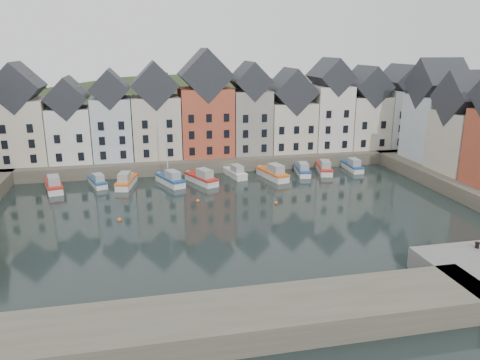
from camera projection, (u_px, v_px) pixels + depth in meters
name	position (u px, v px, depth m)	size (l,w,h in m)	color
ground	(239.00, 221.00, 55.72)	(260.00, 260.00, 0.00)	black
far_quay	(204.00, 157.00, 83.62)	(90.00, 16.00, 2.00)	#524C3E
near_wall	(166.00, 329.00, 32.76)	(50.00, 6.00, 2.00)	#524C3E
hillside	(191.00, 209.00, 113.30)	(153.60, 70.40, 64.00)	#253118
far_terrace	(224.00, 114.00, 80.21)	(72.37, 8.16, 17.78)	beige
right_terrace	(469.00, 125.00, 68.11)	(8.30, 24.25, 16.36)	silver
mooring_buoys	(200.00, 208.00, 59.88)	(20.50, 5.50, 0.50)	orange
boat_a	(54.00, 185.00, 67.30)	(3.59, 6.96, 2.56)	silver
boat_b	(98.00, 182.00, 69.55)	(3.33, 5.79, 2.12)	silver
boat_c	(126.00, 181.00, 69.25)	(3.34, 6.78, 2.49)	silver
boat_d	(171.00, 179.00, 70.10)	(4.34, 6.77, 12.42)	silver
boat_e	(202.00, 178.00, 70.73)	(4.69, 6.97, 2.58)	silver
boat_f	(235.00, 173.00, 74.29)	(3.06, 6.12, 2.25)	silver
boat_g	(273.00, 174.00, 73.26)	(3.82, 7.31, 2.69)	silver
boat_h	(303.00, 170.00, 75.71)	(2.81, 6.20, 2.29)	silver
boat_i	(324.00, 168.00, 76.66)	(3.35, 6.57, 2.42)	silver
boat_j	(352.00, 166.00, 78.27)	(2.04, 6.02, 2.29)	silver
mooring_bollard	(477.00, 245.00, 43.39)	(0.48, 0.48, 0.56)	black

